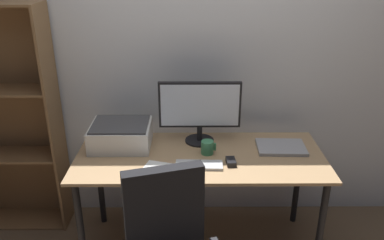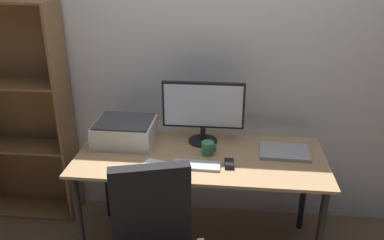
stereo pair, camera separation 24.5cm
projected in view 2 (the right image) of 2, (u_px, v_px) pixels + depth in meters
name	position (u px, v px, depth m)	size (l,w,h in m)	color
back_wall	(207.00, 52.00, 2.81)	(6.40, 0.10, 2.60)	silver
desk	(200.00, 167.00, 2.59)	(1.61, 0.69, 0.74)	tan
monitor	(203.00, 109.00, 2.65)	(0.55, 0.20, 0.43)	black
keyboard	(197.00, 165.00, 2.42)	(0.29, 0.11, 0.02)	#B7BABC
mouse	(229.00, 164.00, 2.42)	(0.06, 0.10, 0.03)	black
coffee_mug	(208.00, 148.00, 2.56)	(0.10, 0.08, 0.09)	#387F51
laptop	(284.00, 152.00, 2.58)	(0.32, 0.23, 0.02)	#99999E
printer	(125.00, 131.00, 2.71)	(0.40, 0.34, 0.16)	silver
paper_sheet	(153.00, 172.00, 2.36)	(0.21, 0.30, 0.00)	white
bookshelf	(19.00, 114.00, 2.97)	(0.77, 0.28, 1.67)	brown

